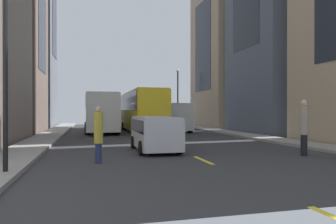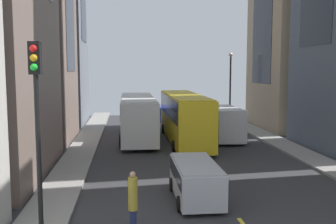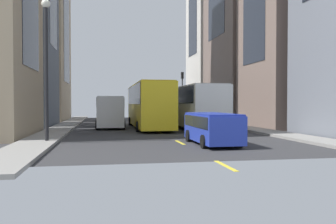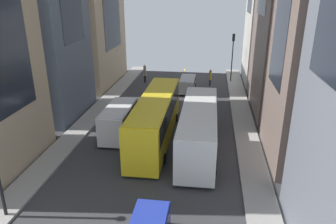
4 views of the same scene
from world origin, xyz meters
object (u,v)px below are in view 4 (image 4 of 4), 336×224
(delivery_van_white, at_px, (119,119))
(car_silver_0, at_px, (187,83))
(pedestrian_crossing_mid, at_px, (145,73))
(city_bus_white, at_px, (199,125))
(traffic_light_near_corner, at_px, (233,49))
(streetcar_yellow, at_px, (156,115))
(pedestrian_crossing_near, at_px, (210,77))

(delivery_van_white, xyz_separation_m, car_silver_0, (-4.61, -13.35, -0.56))
(pedestrian_crossing_mid, bearing_deg, city_bus_white, -57.26)
(pedestrian_crossing_mid, distance_m, traffic_light_near_corner, 11.66)
(delivery_van_white, bearing_deg, city_bus_white, 167.73)
(traffic_light_near_corner, bearing_deg, pedestrian_crossing_mid, 8.00)
(delivery_van_white, relative_size, traffic_light_near_corner, 0.84)
(streetcar_yellow, xyz_separation_m, traffic_light_near_corner, (-6.83, -18.12, 2.25))
(car_silver_0, bearing_deg, traffic_light_near_corner, -139.13)
(streetcar_yellow, bearing_deg, pedestrian_crossing_mid, -75.44)
(pedestrian_crossing_mid, bearing_deg, car_silver_0, -18.65)
(pedestrian_crossing_mid, xyz_separation_m, traffic_light_near_corner, (-11.13, -1.56, 3.12))
(car_silver_0, distance_m, traffic_light_near_corner, 7.84)
(pedestrian_crossing_mid, bearing_deg, pedestrian_crossing_near, 7.68)
(streetcar_yellow, height_order, pedestrian_crossing_near, streetcar_yellow)
(car_silver_0, relative_size, pedestrian_crossing_near, 2.00)
(car_silver_0, relative_size, pedestrian_crossing_mid, 1.74)
(streetcar_yellow, distance_m, pedestrian_crossing_mid, 17.13)
(delivery_van_white, bearing_deg, car_silver_0, -109.04)
(delivery_van_white, xyz_separation_m, traffic_light_near_corner, (-9.95, -17.97, 2.86))
(car_silver_0, height_order, traffic_light_near_corner, traffic_light_near_corner)
(traffic_light_near_corner, bearing_deg, streetcar_yellow, 69.35)
(car_silver_0, xyz_separation_m, pedestrian_crossing_mid, (5.79, -3.06, 0.30))
(city_bus_white, relative_size, pedestrian_crossing_near, 5.39)
(streetcar_yellow, xyz_separation_m, car_silver_0, (-1.49, -13.50, -1.17))
(city_bus_white, bearing_deg, traffic_light_near_corner, -99.77)
(streetcar_yellow, height_order, traffic_light_near_corner, traffic_light_near_corner)
(pedestrian_crossing_mid, relative_size, pedestrian_crossing_near, 1.15)
(city_bus_white, xyz_separation_m, delivery_van_white, (6.61, -1.44, -0.50))
(delivery_van_white, distance_m, pedestrian_crossing_near, 17.76)
(traffic_light_near_corner, bearing_deg, pedestrian_crossing_near, 33.76)
(city_bus_white, relative_size, streetcar_yellow, 0.90)
(city_bus_white, height_order, streetcar_yellow, streetcar_yellow)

